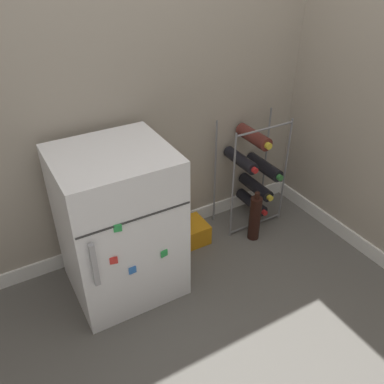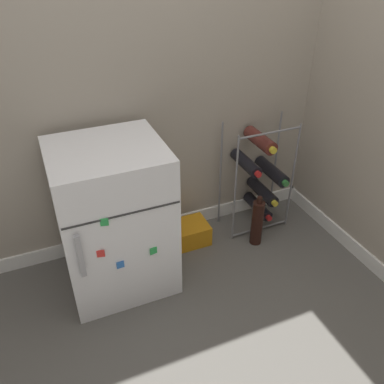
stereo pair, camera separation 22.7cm
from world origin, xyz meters
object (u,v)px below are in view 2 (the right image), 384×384
Objects in this scene: wine_rack at (260,174)px; soda_box at (185,234)px; loose_bottle_floor at (257,222)px; mini_fridge at (114,219)px.

wine_rack is 0.60m from soda_box.
wine_rack is 0.30m from loose_bottle_floor.
mini_fridge is 0.96m from wine_rack.
loose_bottle_floor is at bearing -22.69° from soda_box.
mini_fridge is at bearing 177.40° from loose_bottle_floor.
wine_rack reaches higher than loose_bottle_floor.
soda_box is (-0.51, -0.01, -0.30)m from wine_rack.
loose_bottle_floor is at bearing -120.69° from wine_rack.
mini_fridge is at bearing -163.35° from soda_box.
mini_fridge reaches higher than wine_rack.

